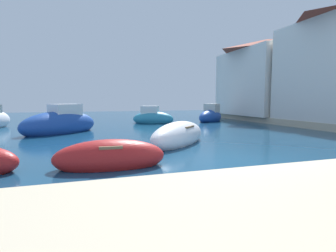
{
  "coord_description": "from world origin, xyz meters",
  "views": [
    {
      "loc": [
        -4.66,
        -7.07,
        1.99
      ],
      "look_at": [
        0.24,
        8.16,
        0.42
      ],
      "focal_mm": 28.71,
      "sensor_mm": 36.0,
      "label": 1
    }
  ],
  "objects_px": {
    "moored_boat_6": "(110,157)",
    "waterfront_building_annex": "(266,77)",
    "moored_boat_0": "(153,118)",
    "moored_boat_4": "(178,136)",
    "moored_boat_1": "(61,124)",
    "waterfront_building_far": "(266,77)",
    "moored_boat_2": "(211,116)"
  },
  "relations": [
    {
      "from": "moored_boat_6",
      "to": "waterfront_building_annex",
      "type": "height_order",
      "value": "waterfront_building_annex"
    },
    {
      "from": "moored_boat_0",
      "to": "waterfront_building_annex",
      "type": "distance_m",
      "value": 12.58
    },
    {
      "from": "moored_boat_6",
      "to": "waterfront_building_annex",
      "type": "bearing_deg",
      "value": 44.11
    },
    {
      "from": "moored_boat_0",
      "to": "moored_boat_4",
      "type": "relative_size",
      "value": 0.86
    },
    {
      "from": "moored_boat_1",
      "to": "waterfront_building_far",
      "type": "height_order",
      "value": "waterfront_building_far"
    },
    {
      "from": "moored_boat_0",
      "to": "moored_boat_2",
      "type": "relative_size",
      "value": 0.97
    },
    {
      "from": "moored_boat_4",
      "to": "waterfront_building_far",
      "type": "distance_m",
      "value": 18.21
    },
    {
      "from": "moored_boat_4",
      "to": "waterfront_building_annex",
      "type": "bearing_deg",
      "value": -6.09
    },
    {
      "from": "moored_boat_6",
      "to": "waterfront_building_far",
      "type": "height_order",
      "value": "waterfront_building_far"
    },
    {
      "from": "waterfront_building_far",
      "to": "moored_boat_4",
      "type": "bearing_deg",
      "value": -139.5
    },
    {
      "from": "moored_boat_2",
      "to": "moored_boat_6",
      "type": "relative_size",
      "value": 1.17
    },
    {
      "from": "moored_boat_4",
      "to": "waterfront_building_annex",
      "type": "relative_size",
      "value": 0.49
    },
    {
      "from": "waterfront_building_annex",
      "to": "moored_boat_6",
      "type": "bearing_deg",
      "value": -138.55
    },
    {
      "from": "moored_boat_6",
      "to": "moored_boat_2",
      "type": "bearing_deg",
      "value": 56.45
    },
    {
      "from": "waterfront_building_far",
      "to": "moored_boat_6",
      "type": "bearing_deg",
      "value": -138.56
    },
    {
      "from": "moored_boat_1",
      "to": "waterfront_building_far",
      "type": "bearing_deg",
      "value": 156.79
    },
    {
      "from": "moored_boat_6",
      "to": "waterfront_building_far",
      "type": "xyz_separation_m",
      "value": [
        16.9,
        14.92,
        3.92
      ]
    },
    {
      "from": "moored_boat_4",
      "to": "waterfront_building_annex",
      "type": "height_order",
      "value": "waterfront_building_annex"
    },
    {
      "from": "moored_boat_0",
      "to": "waterfront_building_far",
      "type": "bearing_deg",
      "value": 31.96
    },
    {
      "from": "moored_boat_2",
      "to": "waterfront_building_annex",
      "type": "xyz_separation_m",
      "value": [
        6.33,
        0.49,
        3.8
      ]
    },
    {
      "from": "moored_boat_1",
      "to": "moored_boat_4",
      "type": "distance_m",
      "value": 8.06
    },
    {
      "from": "moored_boat_1",
      "to": "moored_boat_4",
      "type": "xyz_separation_m",
      "value": [
        5.37,
        -6.0,
        -0.17
      ]
    },
    {
      "from": "waterfront_building_far",
      "to": "waterfront_building_annex",
      "type": "bearing_deg",
      "value": 90.0
    },
    {
      "from": "moored_boat_1",
      "to": "waterfront_building_annex",
      "type": "relative_size",
      "value": 0.57
    },
    {
      "from": "moored_boat_2",
      "to": "waterfront_building_annex",
      "type": "distance_m",
      "value": 7.4
    },
    {
      "from": "moored_boat_6",
      "to": "waterfront_building_far",
      "type": "relative_size",
      "value": 0.37
    },
    {
      "from": "moored_boat_0",
      "to": "moored_boat_6",
      "type": "height_order",
      "value": "moored_boat_0"
    },
    {
      "from": "moored_boat_4",
      "to": "waterfront_building_far",
      "type": "bearing_deg",
      "value": -6.1
    },
    {
      "from": "moored_boat_4",
      "to": "waterfront_building_far",
      "type": "height_order",
      "value": "waterfront_building_far"
    },
    {
      "from": "moored_boat_2",
      "to": "moored_boat_1",
      "type": "bearing_deg",
      "value": -19.22
    },
    {
      "from": "moored_boat_2",
      "to": "moored_boat_4",
      "type": "xyz_separation_m",
      "value": [
        -7.2,
        -11.07,
        -0.12
      ]
    },
    {
      "from": "moored_boat_4",
      "to": "waterfront_building_far",
      "type": "xyz_separation_m",
      "value": [
        13.53,
        11.56,
        3.85
      ]
    }
  ]
}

